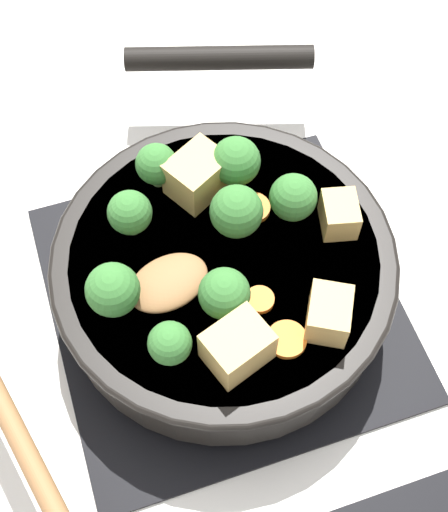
{
  "coord_description": "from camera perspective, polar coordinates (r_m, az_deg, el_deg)",
  "views": [
    {
      "loc": [
        0.09,
        0.28,
        0.6
      ],
      "look_at": [
        0.0,
        0.0,
        0.09
      ],
      "focal_mm": 50.0,
      "sensor_mm": 36.0,
      "label": 1
    }
  ],
  "objects": [
    {
      "name": "broccoli_floret_mid_floret",
      "position": [
        0.61,
        0.95,
        7.57
      ],
      "size": [
        0.04,
        0.04,
        0.05
      ],
      "color": "#709956",
      "rests_on": "skillet_pan"
    },
    {
      "name": "skillet_pan",
      "position": [
        0.61,
        -0.01,
        -0.98
      ],
      "size": [
        0.31,
        0.41,
        0.06
      ],
      "color": "black",
      "rests_on": "front_burner_grate"
    },
    {
      "name": "wooden_spoon",
      "position": [
        0.56,
        -12.23,
        -6.34
      ],
      "size": [
        0.22,
        0.24,
        0.02
      ],
      "color": "olive",
      "rests_on": "skillet_pan"
    },
    {
      "name": "broccoli_floret_small_inner",
      "position": [
        0.61,
        -5.43,
        7.3
      ],
      "size": [
        0.04,
        0.04,
        0.04
      ],
      "color": "#709956",
      "rests_on": "skillet_pan"
    },
    {
      "name": "tofu_cube_east_chunk",
      "position": [
        0.53,
        1.08,
        -7.26
      ],
      "size": [
        0.06,
        0.05,
        0.04
      ],
      "primitive_type": "cube",
      "rotation": [
        0.0,
        0.0,
        0.34
      ],
      "color": "tan",
      "rests_on": "skillet_pan"
    },
    {
      "name": "carrot_slice_edge_slice",
      "position": [
        0.61,
        2.31,
        3.86
      ],
      "size": [
        0.03,
        0.03,
        0.01
      ],
      "primitive_type": "cylinder",
      "color": "orange",
      "rests_on": "skillet_pan"
    },
    {
      "name": "carrot_slice_near_center",
      "position": [
        0.56,
        5.05,
        -6.66
      ],
      "size": [
        0.03,
        0.03,
        0.01
      ],
      "primitive_type": "cylinder",
      "color": "orange",
      "rests_on": "skillet_pan"
    },
    {
      "name": "broccoli_floret_south_cluster",
      "position": [
        0.55,
        -8.89,
        -2.71
      ],
      "size": [
        0.04,
        0.04,
        0.05
      ],
      "color": "#709956",
      "rests_on": "skillet_pan"
    },
    {
      "name": "tofu_cube_west_chunk",
      "position": [
        0.6,
        9.25,
        3.23
      ],
      "size": [
        0.04,
        0.04,
        0.03
      ],
      "primitive_type": "cube",
      "rotation": [
        0.0,
        0.0,
        1.34
      ],
      "color": "tan",
      "rests_on": "skillet_pan"
    },
    {
      "name": "broccoli_floret_center_top",
      "position": [
        0.59,
        -7.54,
        3.44
      ],
      "size": [
        0.04,
        0.04,
        0.04
      ],
      "color": "#709956",
      "rests_on": "skillet_pan"
    },
    {
      "name": "broccoli_floret_near_spoon",
      "position": [
        0.54,
        0.02,
        -3.05
      ],
      "size": [
        0.04,
        0.04,
        0.05
      ],
      "color": "#709956",
      "rests_on": "skillet_pan"
    },
    {
      "name": "broccoli_floret_north_edge",
      "position": [
        0.53,
        -4.36,
        -7.0
      ],
      "size": [
        0.03,
        0.03,
        0.04
      ],
      "color": "#709956",
      "rests_on": "skillet_pan"
    },
    {
      "name": "broccoli_floret_west_rim",
      "position": [
        0.59,
        5.55,
        4.66
      ],
      "size": [
        0.04,
        0.04,
        0.05
      ],
      "color": "#709956",
      "rests_on": "skillet_pan"
    },
    {
      "name": "front_burner_grate",
      "position": [
        0.66,
        -0.0,
        -3.2
      ],
      "size": [
        0.31,
        0.31,
        0.03
      ],
      "color": "black",
      "rests_on": "ground_plane"
    },
    {
      "name": "broccoli_floret_east_rim",
      "position": [
        0.58,
        1.0,
        3.56
      ],
      "size": [
        0.04,
        0.04,
        0.05
      ],
      "color": "#709956",
      "rests_on": "skillet_pan"
    },
    {
      "name": "ground_plane",
      "position": [
        0.67,
        -0.0,
        -3.67
      ],
      "size": [
        2.4,
        2.4,
        0.0
      ],
      "primitive_type": "plane",
      "color": "white"
    },
    {
      "name": "tofu_cube_near_handle",
      "position": [
        0.61,
        -2.42,
        6.41
      ],
      "size": [
        0.06,
        0.06,
        0.04
      ],
      "primitive_type": "cube",
      "rotation": [
        0.0,
        0.0,
        0.51
      ],
      "color": "tan",
      "rests_on": "skillet_pan"
    },
    {
      "name": "carrot_slice_orange_thin",
      "position": [
        0.57,
        2.87,
        -3.51
      ],
      "size": [
        0.02,
        0.02,
        0.01
      ],
      "primitive_type": "cylinder",
      "color": "orange",
      "rests_on": "skillet_pan"
    },
    {
      "name": "tofu_cube_center_large",
      "position": [
        0.55,
        8.38,
        -4.6
      ],
      "size": [
        0.05,
        0.05,
        0.03
      ],
      "primitive_type": "cube",
      "rotation": [
        0.0,
        0.0,
        4.21
      ],
      "color": "tan",
      "rests_on": "skillet_pan"
    }
  ]
}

